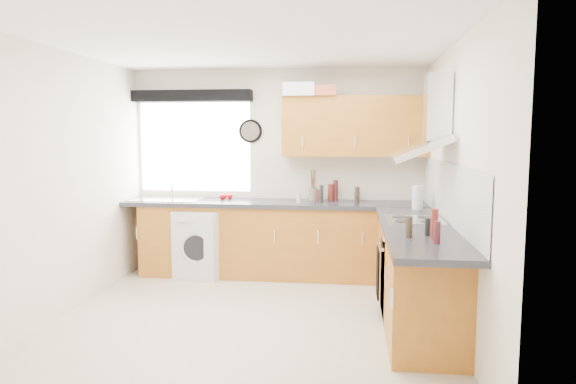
# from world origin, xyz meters

# --- Properties ---
(ground_plane) EXTENTS (3.60, 3.60, 0.00)m
(ground_plane) POSITION_xyz_m (0.00, 0.00, 0.00)
(ground_plane) COLOR beige
(ceiling) EXTENTS (3.60, 3.60, 0.02)m
(ceiling) POSITION_xyz_m (0.00, 0.00, 2.50)
(ceiling) COLOR white
(ceiling) RESTS_ON wall_back
(wall_back) EXTENTS (3.60, 0.02, 2.50)m
(wall_back) POSITION_xyz_m (0.00, 1.80, 1.25)
(wall_back) COLOR silver
(wall_back) RESTS_ON ground_plane
(wall_front) EXTENTS (3.60, 0.02, 2.50)m
(wall_front) POSITION_xyz_m (0.00, -1.80, 1.25)
(wall_front) COLOR silver
(wall_front) RESTS_ON ground_plane
(wall_left) EXTENTS (0.02, 3.60, 2.50)m
(wall_left) POSITION_xyz_m (-1.80, 0.00, 1.25)
(wall_left) COLOR silver
(wall_left) RESTS_ON ground_plane
(wall_right) EXTENTS (0.02, 3.60, 2.50)m
(wall_right) POSITION_xyz_m (1.80, 0.00, 1.25)
(wall_right) COLOR silver
(wall_right) RESTS_ON ground_plane
(window) EXTENTS (1.40, 0.02, 1.10)m
(window) POSITION_xyz_m (-1.05, 1.79, 1.55)
(window) COLOR silver
(window) RESTS_ON wall_back
(window_blind) EXTENTS (1.50, 0.18, 0.14)m
(window_blind) POSITION_xyz_m (-1.05, 1.70, 2.18)
(window_blind) COLOR black
(window_blind) RESTS_ON wall_back
(splashback) EXTENTS (0.01, 3.00, 0.54)m
(splashback) POSITION_xyz_m (1.79, 0.30, 1.18)
(splashback) COLOR white
(splashback) RESTS_ON wall_right
(base_cab_back) EXTENTS (3.00, 0.58, 0.86)m
(base_cab_back) POSITION_xyz_m (-0.10, 1.51, 0.43)
(base_cab_back) COLOR #96581A
(base_cab_back) RESTS_ON ground_plane
(base_cab_corner) EXTENTS (0.60, 0.60, 0.86)m
(base_cab_corner) POSITION_xyz_m (1.50, 1.50, 0.43)
(base_cab_corner) COLOR #96581A
(base_cab_corner) RESTS_ON ground_plane
(base_cab_right) EXTENTS (0.58, 2.10, 0.86)m
(base_cab_right) POSITION_xyz_m (1.51, 0.15, 0.43)
(base_cab_right) COLOR #96581A
(base_cab_right) RESTS_ON ground_plane
(worktop_back) EXTENTS (3.60, 0.62, 0.05)m
(worktop_back) POSITION_xyz_m (0.00, 1.50, 0.89)
(worktop_back) COLOR #232429
(worktop_back) RESTS_ON base_cab_back
(worktop_right) EXTENTS (0.62, 2.42, 0.05)m
(worktop_right) POSITION_xyz_m (1.50, 0.00, 0.89)
(worktop_right) COLOR #232429
(worktop_right) RESTS_ON base_cab_right
(sink) EXTENTS (0.84, 0.46, 0.10)m
(sink) POSITION_xyz_m (-1.33, 1.50, 0.95)
(sink) COLOR silver
(sink) RESTS_ON worktop_back
(oven) EXTENTS (0.56, 0.58, 0.85)m
(oven) POSITION_xyz_m (1.50, 0.30, 0.42)
(oven) COLOR black
(oven) RESTS_ON ground_plane
(hob_plate) EXTENTS (0.52, 0.52, 0.01)m
(hob_plate) POSITION_xyz_m (1.50, 0.30, 0.92)
(hob_plate) COLOR silver
(hob_plate) RESTS_ON worktop_right
(extractor_hood) EXTENTS (0.52, 0.78, 0.66)m
(extractor_hood) POSITION_xyz_m (1.60, 0.30, 1.77)
(extractor_hood) COLOR silver
(extractor_hood) RESTS_ON wall_right
(upper_cabinets) EXTENTS (1.70, 0.35, 0.70)m
(upper_cabinets) POSITION_xyz_m (0.95, 1.62, 1.80)
(upper_cabinets) COLOR #96581A
(upper_cabinets) RESTS_ON wall_back
(washing_machine) EXTENTS (0.65, 0.63, 0.81)m
(washing_machine) POSITION_xyz_m (-0.85, 1.40, 0.40)
(washing_machine) COLOR silver
(washing_machine) RESTS_ON ground_plane
(wall_clock) EXTENTS (0.29, 0.04, 0.29)m
(wall_clock) POSITION_xyz_m (-0.33, 1.76, 1.75)
(wall_clock) COLOR black
(wall_clock) RESTS_ON wall_back
(casserole) EXTENTS (0.37, 0.26, 0.15)m
(casserole) POSITION_xyz_m (0.30, 1.52, 2.23)
(casserole) COLOR silver
(casserole) RESTS_ON upper_cabinets
(storage_box) EXTENTS (0.27, 0.23, 0.12)m
(storage_box) POSITION_xyz_m (0.59, 1.52, 2.21)
(storage_box) COLOR #B0532F
(storage_box) RESTS_ON upper_cabinets
(utensil_pot) EXTENTS (0.12, 0.12, 0.15)m
(utensil_pot) POSITION_xyz_m (0.45, 1.70, 0.99)
(utensil_pot) COLOR #79695D
(utensil_pot) RESTS_ON worktop_back
(kitchen_roll) EXTENTS (0.12, 0.12, 0.25)m
(kitchen_roll) POSITION_xyz_m (1.62, 1.05, 1.04)
(kitchen_roll) COLOR silver
(kitchen_roll) RESTS_ON worktop_right
(tomato_cluster) EXTENTS (0.19, 0.19, 0.07)m
(tomato_cluster) POSITION_xyz_m (-0.63, 1.65, 0.94)
(tomato_cluster) COLOR #B3050B
(tomato_cluster) RESTS_ON worktop_back
(jar_0) EXTENTS (0.07, 0.07, 0.14)m
(jar_0) POSITION_xyz_m (0.54, 1.56, 0.98)
(jar_0) COLOR #4A1C1A
(jar_0) RESTS_ON worktop_back
(jar_1) EXTENTS (0.06, 0.06, 0.19)m
(jar_1) POSITION_xyz_m (0.98, 1.44, 1.01)
(jar_1) COLOR #2E2219
(jar_1) RESTS_ON worktop_back
(jar_2) EXTENTS (0.06, 0.06, 0.12)m
(jar_2) POSITION_xyz_m (0.31, 1.39, 0.97)
(jar_2) COLOR #ADA694
(jar_2) RESTS_ON worktop_back
(jar_3) EXTENTS (0.06, 0.06, 0.25)m
(jar_3) POSITION_xyz_m (0.73, 1.67, 1.04)
(jar_3) COLOR #45181C
(jar_3) RESTS_ON worktop_back
(jar_4) EXTENTS (0.06, 0.06, 0.14)m
(jar_4) POSITION_xyz_m (0.99, 1.70, 0.98)
(jar_4) COLOR #B4AD9A
(jar_4) RESTS_ON worktop_back
(jar_5) EXTENTS (0.05, 0.05, 0.21)m
(jar_5) POSITION_xyz_m (0.57, 1.47, 1.01)
(jar_5) COLOR black
(jar_5) RESTS_ON worktop_back
(jar_6) EXTENTS (0.07, 0.07, 0.20)m
(jar_6) POSITION_xyz_m (0.67, 1.64, 1.01)
(jar_6) COLOR #5C1D13
(jar_6) RESTS_ON worktop_back
(bottle_0) EXTENTS (0.05, 0.05, 0.16)m
(bottle_0) POSITION_xyz_m (1.54, -0.71, 0.99)
(bottle_0) COLOR #4A1A1F
(bottle_0) RESTS_ON worktop_right
(bottle_1) EXTENTS (0.05, 0.05, 0.14)m
(bottle_1) POSITION_xyz_m (1.52, -0.41, 0.98)
(bottle_1) COLOR black
(bottle_1) RESTS_ON worktop_right
(bottle_2) EXTENTS (0.06, 0.06, 0.23)m
(bottle_2) POSITION_xyz_m (1.55, -0.52, 1.03)
(bottle_2) COLOR maroon
(bottle_2) RESTS_ON worktop_right
(bottle_3) EXTENTS (0.06, 0.06, 0.17)m
(bottle_3) POSITION_xyz_m (1.36, -0.50, 0.99)
(bottle_3) COLOR #33271C
(bottle_3) RESTS_ON worktop_right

